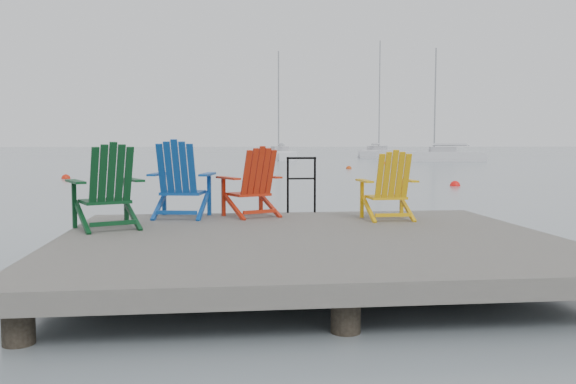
{
  "coord_description": "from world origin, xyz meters",
  "views": [
    {
      "loc": [
        -1.08,
        -7.24,
        1.64
      ],
      "look_at": [
        0.01,
        2.27,
        0.85
      ],
      "focal_mm": 38.0,
      "sensor_mm": 36.0,
      "label": 1
    }
  ],
  "objects": [
    {
      "name": "buoy_c",
      "position": [
        6.89,
        29.43,
        0.0
      ],
      "size": [
        0.35,
        0.35,
        0.35
      ],
      "primitive_type": "sphere",
      "color": "#C03C0B",
      "rests_on": "ground"
    },
    {
      "name": "chair_blue",
      "position": [
        -1.64,
        1.95,
        1.07
      ],
      "size": [
        1.02,
        0.96,
        1.14
      ],
      "rotation": [
        0.0,
        0.0,
        -0.19
      ],
      "color": "navy",
      "rests_on": "dock"
    },
    {
      "name": "chair_yellow",
      "position": [
        1.39,
        1.38,
        1.0
      ],
      "size": [
        0.81,
        0.75,
        0.99
      ],
      "rotation": [
        0.0,
        0.0,
        0.04
      ],
      "color": "#D99F0C",
      "rests_on": "dock"
    },
    {
      "name": "handrail",
      "position": [
        0.25,
        2.45,
        1.04
      ],
      "size": [
        0.48,
        0.04,
        0.9
      ],
      "color": "black",
      "rests_on": "dock"
    },
    {
      "name": "ground",
      "position": [
        0.0,
        0.0,
        0.0
      ],
      "size": [
        400.0,
        400.0,
        0.0
      ],
      "primitive_type": "plane",
      "color": "gray",
      "rests_on": "ground"
    },
    {
      "name": "chair_green",
      "position": [
        -2.51,
        0.85,
        1.05
      ],
      "size": [
        1.07,
        1.03,
        1.1
      ],
      "rotation": [
        0.0,
        0.0,
        0.43
      ],
      "color": "#093317",
      "rests_on": "dock"
    },
    {
      "name": "chair_red",
      "position": [
        -0.56,
        1.98,
        1.02
      ],
      "size": [
        1.01,
        0.97,
        1.04
      ],
      "rotation": [
        0.0,
        0.0,
        0.43
      ],
      "color": "#B0230C",
      "rests_on": "dock"
    },
    {
      "name": "sailboat_far",
      "position": [
        17.77,
        43.37,
        0.36
      ],
      "size": [
        7.24,
        2.96,
        9.9
      ],
      "rotation": [
        0.0,
        0.0,
        1.41
      ],
      "color": "silver",
      "rests_on": "ground"
    },
    {
      "name": "sailboat_mid",
      "position": [
        16.28,
        57.81,
        0.35
      ],
      "size": [
        6.28,
        9.58,
        12.9
      ],
      "rotation": [
        0.0,
        0.0,
        -0.44
      ],
      "color": "silver",
      "rests_on": "ground"
    },
    {
      "name": "buoy_d",
      "position": [
        11.45,
        38.0,
        0.0
      ],
      "size": [
        0.37,
        0.37,
        0.37
      ],
      "primitive_type": "sphere",
      "color": "red",
      "rests_on": "ground"
    },
    {
      "name": "sailboat_near",
      "position": [
        4.65,
        49.92,
        0.36
      ],
      "size": [
        2.38,
        7.57,
        10.43
      ],
      "rotation": [
        0.0,
        0.0,
        0.06
      ],
      "color": "silver",
      "rests_on": "ground"
    },
    {
      "name": "buoy_a",
      "position": [
        7.72,
        14.59,
        0.0
      ],
      "size": [
        0.39,
        0.39,
        0.39
      ],
      "primitive_type": "sphere",
      "color": "#F9120E",
      "rests_on": "ground"
    },
    {
      "name": "buoy_b",
      "position": [
        -7.87,
        20.94,
        0.0
      ],
      "size": [
        0.39,
        0.39,
        0.39
      ],
      "primitive_type": "sphere",
      "color": "red",
      "rests_on": "ground"
    },
    {
      "name": "dock",
      "position": [
        0.0,
        0.0,
        0.35
      ],
      "size": [
        6.0,
        5.0,
        1.4
      ],
      "color": "#302D2B",
      "rests_on": "ground"
    }
  ]
}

